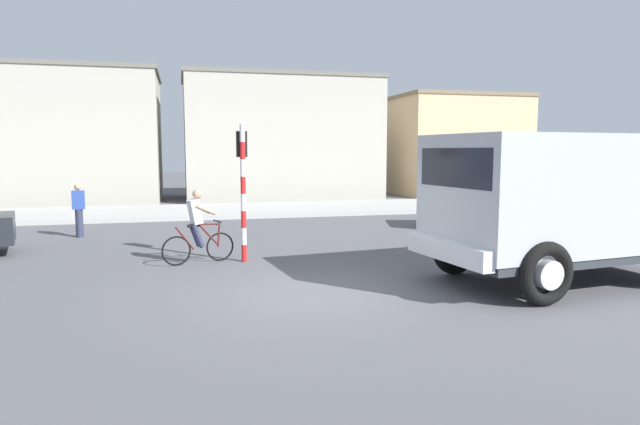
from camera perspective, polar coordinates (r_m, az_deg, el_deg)
ground_plane at (r=10.13m, az=-0.31°, el=-8.42°), size 120.00×120.00×0.00m
sidewalk_far at (r=23.60m, az=-8.37°, el=0.24°), size 80.00×5.00×0.16m
truck_foreground at (r=11.81m, az=23.96°, el=1.37°), size 5.68×3.30×2.90m
cyclist at (r=12.94m, az=-12.61°, el=-1.42°), size 1.66×0.67×1.72m
traffic_light_pole at (r=12.93m, az=-8.05°, el=4.03°), size 0.24×0.43×3.20m
car_white_mid at (r=19.49m, az=16.51°, el=0.93°), size 4.30×2.66×1.60m
pedestrian_near_kerb at (r=18.00m, az=-23.79°, el=0.30°), size 0.34×0.22×1.62m
building_corner_left at (r=31.34m, az=-27.08°, el=7.07°), size 11.82×6.55×6.65m
building_mid_block at (r=30.68m, az=-4.13°, el=7.72°), size 10.50×5.95×6.59m
building_corner_right at (r=34.52m, az=13.73°, el=6.82°), size 7.50×5.93×5.87m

